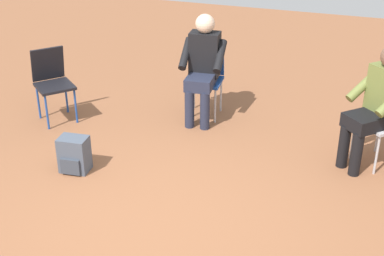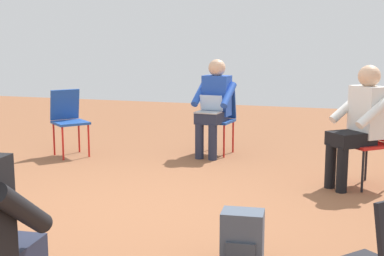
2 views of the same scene
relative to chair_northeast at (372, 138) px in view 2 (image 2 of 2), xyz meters
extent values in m
plane|color=brown|center=(-1.84, -1.60, -0.50)|extent=(15.75, 15.75, 0.00)
cube|color=red|center=(-0.06, -0.05, -0.06)|extent=(0.56, 0.56, 0.03)
cylinder|color=black|center=(-0.07, -0.29, -0.29)|extent=(0.02, 0.02, 0.42)
cylinder|color=black|center=(-0.30, -0.03, -0.29)|extent=(0.02, 0.02, 0.42)
cylinder|color=black|center=(-0.04, 0.19, -0.29)|extent=(0.02, 0.02, 0.42)
cube|color=red|center=(0.09, 0.08, 0.15)|extent=(0.32, 0.35, 0.40)
cube|color=#1E4799|center=(-3.66, 0.30, -0.06)|extent=(0.56, 0.56, 0.03)
cylinder|color=red|center=(-3.42, 0.32, -0.29)|extent=(0.02, 0.02, 0.42)
cylinder|color=red|center=(-3.63, 0.06, -0.29)|extent=(0.02, 0.02, 0.42)
cylinder|color=red|center=(-3.68, 0.54, -0.29)|extent=(0.02, 0.02, 0.42)
cylinder|color=red|center=(-3.90, 0.27, -0.29)|extent=(0.02, 0.02, 0.42)
cube|color=#1E4799|center=(-3.80, 0.42, 0.15)|extent=(0.31, 0.35, 0.40)
cube|color=#1E4799|center=(-1.91, 1.00, -0.06)|extent=(0.44, 0.44, 0.03)
cylinder|color=red|center=(-1.76, 0.82, -0.29)|extent=(0.02, 0.02, 0.42)
cylinder|color=red|center=(-2.10, 0.85, -0.29)|extent=(0.02, 0.02, 0.42)
cylinder|color=red|center=(-1.72, 1.15, -0.29)|extent=(0.02, 0.02, 0.42)
cylinder|color=red|center=(-2.06, 1.19, -0.29)|extent=(0.02, 0.02, 0.42)
cube|color=#1E4799|center=(-1.89, 1.19, 0.15)|extent=(0.39, 0.13, 0.40)
cylinder|color=#23283D|center=(-1.86, 0.64, -0.27)|extent=(0.11, 0.11, 0.45)
cylinder|color=#23283D|center=(-2.04, 0.66, -0.27)|extent=(0.11, 0.11, 0.45)
cube|color=#23283D|center=(-1.93, 0.81, 0.01)|extent=(0.34, 0.45, 0.14)
cube|color=blue|center=(-1.91, 1.00, 0.27)|extent=(0.36, 0.25, 0.52)
sphere|color=#DBAD89|center=(-1.91, 1.00, 0.63)|extent=(0.22, 0.22, 0.22)
cylinder|color=blue|center=(-1.72, 0.88, 0.30)|extent=(0.13, 0.40, 0.31)
cylinder|color=blue|center=(-2.12, 0.92, 0.30)|extent=(0.13, 0.40, 0.31)
cube|color=#9EA0A5|center=(-1.94, 0.70, 0.09)|extent=(0.32, 0.25, 0.02)
cube|color=#B2D1F2|center=(-1.93, 0.81, 0.20)|extent=(0.30, 0.08, 0.20)
cylinder|color=black|center=(-0.26, -0.35, -0.27)|extent=(0.11, 0.11, 0.45)
cylinder|color=black|center=(-0.38, -0.22, -0.27)|extent=(0.11, 0.11, 0.45)
cube|color=black|center=(-0.20, -0.17, 0.01)|extent=(0.51, 0.50, 0.14)
cube|color=silver|center=(-0.06, -0.05, 0.27)|extent=(0.39, 0.40, 0.52)
sphere|color=#DBAD89|center=(-0.06, -0.05, 0.63)|extent=(0.22, 0.22, 0.22)
cylinder|color=silver|center=(0.00, -0.26, 0.30)|extent=(0.36, 0.33, 0.31)
cylinder|color=silver|center=(-0.26, 0.04, 0.30)|extent=(0.36, 0.33, 0.31)
cylinder|color=black|center=(-1.42, -3.85, 0.30)|extent=(0.13, 0.40, 0.31)
cube|color=#475160|center=(-0.82, -2.30, -0.32)|extent=(0.30, 0.23, 0.36)
cube|color=#39414D|center=(-0.82, -2.30, -0.40)|extent=(0.22, 0.27, 0.16)
camera|label=1|loc=(-3.47, 1.62, 2.24)|focal=50.00mm
camera|label=2|loc=(-0.09, -5.65, 0.99)|focal=50.00mm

